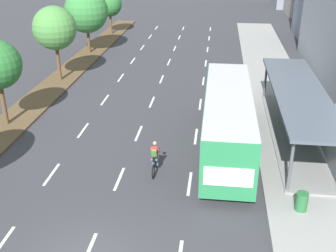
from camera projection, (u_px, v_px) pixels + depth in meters
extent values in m
cube|color=brown|center=(60.00, 81.00, 33.87)|extent=(2.60, 52.00, 0.12)
cube|color=gray|center=(276.00, 89.00, 31.95)|extent=(4.50, 52.00, 0.15)
cube|color=white|center=(2.00, 244.00, 16.05)|extent=(0.14, 2.10, 0.01)
cube|color=white|center=(52.00, 174.00, 20.72)|extent=(0.14, 2.10, 0.01)
cube|color=white|center=(83.00, 130.00, 25.39)|extent=(0.14, 2.10, 0.01)
cube|color=white|center=(105.00, 100.00, 30.06)|extent=(0.14, 2.10, 0.01)
cube|color=white|center=(121.00, 78.00, 34.73)|extent=(0.14, 2.10, 0.01)
cube|color=white|center=(133.00, 61.00, 39.40)|extent=(0.14, 2.10, 0.01)
cube|color=white|center=(142.00, 47.00, 44.07)|extent=(0.14, 2.10, 0.01)
cube|color=white|center=(150.00, 37.00, 48.74)|extent=(0.14, 2.10, 0.01)
cube|color=white|center=(156.00, 28.00, 53.41)|extent=(0.14, 2.10, 0.01)
cube|color=white|center=(88.00, 251.00, 15.67)|extent=(0.14, 2.10, 0.01)
cube|color=white|center=(119.00, 179.00, 20.34)|extent=(0.14, 2.10, 0.01)
cube|color=white|center=(139.00, 133.00, 25.01)|extent=(0.14, 2.10, 0.01)
cube|color=white|center=(152.00, 102.00, 29.68)|extent=(0.14, 2.10, 0.01)
cube|color=white|center=(162.00, 79.00, 34.35)|extent=(0.14, 2.10, 0.01)
cube|color=white|center=(169.00, 62.00, 39.02)|extent=(0.14, 2.10, 0.01)
cube|color=white|center=(175.00, 48.00, 43.69)|extent=(0.14, 2.10, 0.01)
cube|color=white|center=(179.00, 37.00, 48.36)|extent=(0.14, 2.10, 0.01)
cube|color=white|center=(183.00, 28.00, 53.03)|extent=(0.14, 2.10, 0.01)
cube|color=white|center=(190.00, 183.00, 19.96)|extent=(0.14, 2.10, 0.01)
cube|color=white|center=(196.00, 136.00, 24.63)|extent=(0.14, 2.10, 0.01)
cube|color=white|center=(200.00, 104.00, 29.30)|extent=(0.14, 2.10, 0.01)
cube|color=white|center=(203.00, 81.00, 33.97)|extent=(0.14, 2.10, 0.01)
cube|color=white|center=(206.00, 63.00, 38.63)|extent=(0.14, 2.10, 0.01)
cube|color=white|center=(208.00, 49.00, 43.30)|extent=(0.14, 2.10, 0.01)
cube|color=white|center=(209.00, 38.00, 47.97)|extent=(0.14, 2.10, 0.01)
cube|color=white|center=(210.00, 29.00, 52.64)|extent=(0.14, 2.10, 0.01)
cube|color=gray|center=(293.00, 134.00, 24.42)|extent=(2.60, 12.66, 0.10)
cylinder|color=#56565B|center=(291.00, 165.00, 18.51)|extent=(0.16, 0.16, 2.60)
cylinder|color=#56565B|center=(266.00, 80.00, 29.44)|extent=(0.16, 0.16, 2.60)
cylinder|color=#56565B|center=(299.00, 81.00, 29.18)|extent=(0.16, 0.16, 2.60)
cube|color=gray|center=(318.00, 115.00, 23.71)|extent=(0.10, 12.02, 2.34)
cube|color=#4C5660|center=(299.00, 91.00, 23.26)|extent=(2.90, 13.06, 0.16)
cube|color=#28844C|center=(227.00, 119.00, 22.38)|extent=(2.50, 11.20, 2.80)
cube|color=#2D3D4C|center=(228.00, 105.00, 22.02)|extent=(2.54, 10.30, 0.90)
cube|color=#B7B7B7|center=(229.00, 94.00, 21.76)|extent=(2.45, 10.98, 0.12)
cube|color=#2D3D4C|center=(227.00, 80.00, 27.28)|extent=(2.25, 0.06, 1.54)
cube|color=white|center=(228.00, 177.00, 17.41)|extent=(2.12, 0.04, 0.90)
cylinder|color=black|center=(208.00, 116.00, 26.19)|extent=(0.30, 1.00, 1.00)
cylinder|color=black|center=(243.00, 117.00, 25.95)|extent=(0.30, 1.00, 1.00)
cylinder|color=black|center=(204.00, 172.00, 19.95)|extent=(0.30, 1.00, 1.00)
cylinder|color=black|center=(249.00, 175.00, 19.70)|extent=(0.30, 1.00, 1.00)
torus|color=black|center=(156.00, 161.00, 21.26)|extent=(0.06, 0.72, 0.72)
torus|color=black|center=(153.00, 172.00, 20.27)|extent=(0.06, 0.72, 0.72)
cylinder|color=#234C99|center=(155.00, 161.00, 20.65)|extent=(0.05, 0.94, 0.05)
cylinder|color=#234C99|center=(155.00, 165.00, 20.64)|extent=(0.05, 0.57, 0.42)
cylinder|color=#234C99|center=(154.00, 163.00, 20.46)|extent=(0.04, 0.04, 0.40)
cube|color=black|center=(154.00, 159.00, 20.38)|extent=(0.12, 0.24, 0.06)
cylinder|color=black|center=(156.00, 152.00, 20.99)|extent=(0.46, 0.04, 0.04)
cube|color=red|center=(155.00, 152.00, 20.40)|extent=(0.30, 0.36, 0.59)
cube|color=#4C893D|center=(154.00, 153.00, 20.25)|extent=(0.26, 0.26, 0.42)
sphere|color=tan|center=(155.00, 143.00, 20.33)|extent=(0.20, 0.20, 0.20)
cylinder|color=#4C4C56|center=(152.00, 159.00, 20.56)|extent=(0.12, 0.42, 0.25)
cylinder|color=#4C4C56|center=(153.00, 162.00, 20.82)|extent=(0.10, 0.17, 0.41)
cylinder|color=#4C4C56|center=(157.00, 159.00, 20.53)|extent=(0.12, 0.42, 0.25)
cylinder|color=#4C4C56|center=(158.00, 162.00, 20.79)|extent=(0.10, 0.17, 0.41)
cylinder|color=red|center=(152.00, 149.00, 20.59)|extent=(0.09, 0.47, 0.28)
cylinder|color=red|center=(159.00, 149.00, 20.56)|extent=(0.09, 0.47, 0.28)
cylinder|color=brown|center=(4.00, 103.00, 25.44)|extent=(0.28, 0.28, 2.74)
cylinder|color=brown|center=(59.00, 62.00, 33.30)|extent=(0.28, 0.28, 2.95)
sphere|color=#4C8E42|center=(55.00, 28.00, 32.13)|extent=(3.42, 3.42, 3.42)
cylinder|color=brown|center=(89.00, 40.00, 41.35)|extent=(0.28, 0.28, 2.50)
sphere|color=#38843D|center=(86.00, 11.00, 40.15)|extent=(4.26, 4.26, 4.26)
cylinder|color=brown|center=(111.00, 24.00, 49.31)|extent=(0.28, 0.28, 2.36)
sphere|color=#2D7533|center=(110.00, 4.00, 48.36)|extent=(2.81, 2.81, 2.81)
cylinder|color=#286B38|center=(302.00, 202.00, 17.64)|extent=(0.52, 0.52, 0.85)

